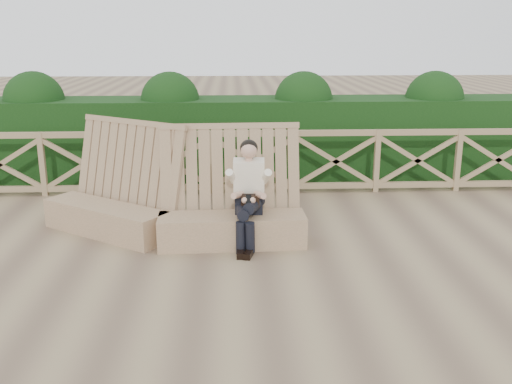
{
  "coord_description": "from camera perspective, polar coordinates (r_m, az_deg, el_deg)",
  "views": [
    {
      "loc": [
        -0.37,
        -6.05,
        2.74
      ],
      "look_at": [
        -0.09,
        0.4,
        0.9
      ],
      "focal_mm": 40.0,
      "sensor_mm": 36.0,
      "label": 1
    }
  ],
  "objects": [
    {
      "name": "woman",
      "position": [
        7.39,
        -0.77,
        0.13
      ],
      "size": [
        0.42,
        0.87,
        1.38
      ],
      "rotation": [
        0.0,
        0.0,
        -0.05
      ],
      "color": "black",
      "rests_on": "ground"
    },
    {
      "name": "hedge",
      "position": [
        10.93,
        -0.54,
        5.42
      ],
      "size": [
        12.0,
        1.2,
        1.5
      ],
      "primitive_type": "cube",
      "color": "black",
      "rests_on": "ground"
    },
    {
      "name": "ground",
      "position": [
        6.65,
        0.89,
        -8.43
      ],
      "size": [
        60.0,
        60.0,
        0.0
      ],
      "primitive_type": "plane",
      "color": "brown",
      "rests_on": "ground"
    },
    {
      "name": "guardrail",
      "position": [
        9.8,
        -0.29,
        3.02
      ],
      "size": [
        10.1,
        0.09,
        1.1
      ],
      "color": "#917D54",
      "rests_on": "ground"
    },
    {
      "name": "bench",
      "position": [
        7.82,
        -8.67,
        -1.8
      ],
      "size": [
        3.64,
        1.75,
        1.55
      ],
      "rotation": [
        0.0,
        0.0,
        -0.3
      ],
      "color": "olive",
      "rests_on": "ground"
    }
  ]
}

